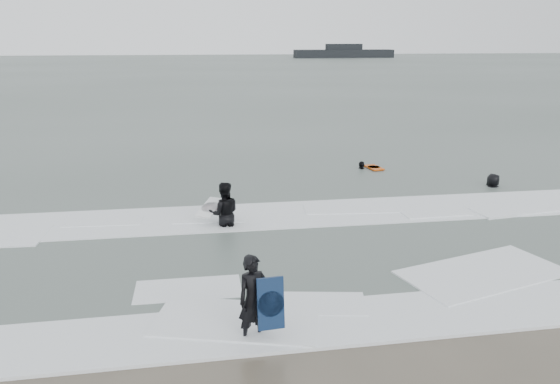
{
  "coord_description": "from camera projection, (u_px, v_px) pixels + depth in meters",
  "views": [
    {
      "loc": [
        -2.28,
        -9.86,
        5.4
      ],
      "look_at": [
        0.0,
        5.0,
        1.1
      ],
      "focal_mm": 35.0,
      "sensor_mm": 36.0,
      "label": 1
    }
  ],
  "objects": [
    {
      "name": "vessel_horizon",
      "position": [
        344.0,
        53.0,
        140.91
      ],
      "size": [
        25.64,
        4.58,
        3.48
      ],
      "color": "black",
      "rests_on": "ground"
    },
    {
      "name": "ground",
      "position": [
        317.0,
        310.0,
        11.19
      ],
      "size": [
        320.0,
        320.0,
        0.0
      ],
      "primitive_type": "plane",
      "color": "brown",
      "rests_on": "ground"
    },
    {
      "name": "bodyboards",
      "position": [
        299.0,
        207.0,
        16.25
      ],
      "size": [
        7.77,
        13.36,
        1.25
      ],
      "color": "#0E2244",
      "rests_on": "ground"
    },
    {
      "name": "surfer_wading",
      "position": [
        225.0,
        227.0,
        16.03
      ],
      "size": [
        0.95,
        0.75,
        1.91
      ],
      "primitive_type": "imported",
      "rotation": [
        0.0,
        0.0,
        3.17
      ],
      "color": "black",
      "rests_on": "ground"
    },
    {
      "name": "surfer_right_near",
      "position": [
        362.0,
        170.0,
        22.88
      ],
      "size": [
        0.75,
        0.96,
        1.53
      ],
      "primitive_type": "imported",
      "rotation": [
        0.0,
        0.0,
        -2.07
      ],
      "color": "black",
      "rests_on": "ground"
    },
    {
      "name": "surfer_right_far",
      "position": [
        493.0,
        188.0,
        20.17
      ],
      "size": [
        0.93,
        0.73,
        1.69
      ],
      "primitive_type": "imported",
      "rotation": [
        0.0,
        0.0,
        -2.89
      ],
      "color": "black",
      "rests_on": "ground"
    },
    {
      "name": "surf_foam",
      "position": [
        287.0,
        243.0,
        14.69
      ],
      "size": [
        30.03,
        9.06,
        0.09
      ],
      "color": "white",
      "rests_on": "ground"
    },
    {
      "name": "surfer_centre",
      "position": [
        254.0,
        340.0,
        10.08
      ],
      "size": [
        0.72,
        0.61,
        1.69
      ],
      "primitive_type": "imported",
      "rotation": [
        0.0,
        0.0,
        0.39
      ],
      "color": "black",
      "rests_on": "ground"
    },
    {
      "name": "sea",
      "position": [
        209.0,
        71.0,
        87.2
      ],
      "size": [
        320.0,
        320.0,
        0.0
      ],
      "primitive_type": "plane",
      "color": "#47544C",
      "rests_on": "ground"
    }
  ]
}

